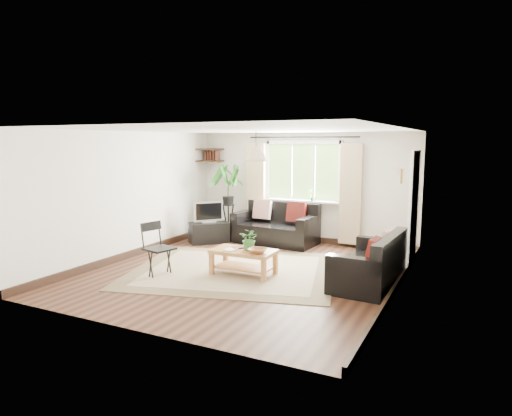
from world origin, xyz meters
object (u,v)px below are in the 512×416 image
at_px(coffee_table, 244,262).
at_px(palm_stand, 228,201).
at_px(tv_stand, 209,232).
at_px(folding_chair, 160,250).
at_px(sofa_back, 275,224).
at_px(sofa_right, 369,260).

height_order(coffee_table, palm_stand, palm_stand).
bearing_deg(tv_stand, coffee_table, -92.16).
height_order(palm_stand, folding_chair, palm_stand).
distance_m(sofa_back, sofa_right, 3.19).
bearing_deg(sofa_right, sofa_back, -125.66).
xyz_separation_m(tv_stand, palm_stand, (0.14, 0.63, 0.63)).
distance_m(coffee_table, palm_stand, 3.07).
xyz_separation_m(sofa_right, coffee_table, (-1.98, -0.41, -0.17)).
relative_size(sofa_back, tv_stand, 2.15).
relative_size(sofa_right, coffee_table, 1.56).
distance_m(sofa_right, tv_stand, 4.08).
bearing_deg(coffee_table, sofa_back, 101.71).
height_order(sofa_back, palm_stand, palm_stand).
distance_m(sofa_right, palm_stand, 4.24).
distance_m(coffee_table, folding_chair, 1.40).
distance_m(sofa_right, folding_chair, 3.37).
bearing_deg(sofa_back, palm_stand, -178.41).
bearing_deg(coffee_table, tv_stand, 134.83).
bearing_deg(palm_stand, folding_chair, -81.23).
bearing_deg(coffee_table, palm_stand, 124.51).
height_order(sofa_right, palm_stand, palm_stand).
distance_m(sofa_back, palm_stand, 1.28).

